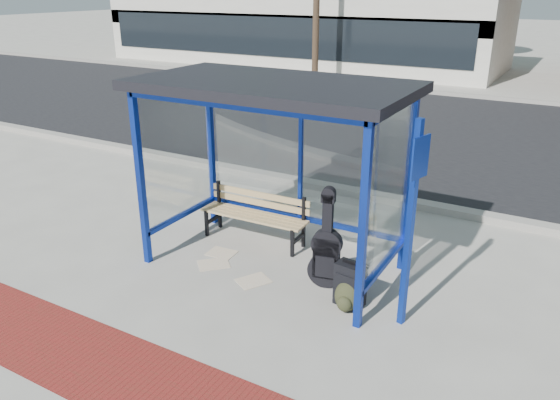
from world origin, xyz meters
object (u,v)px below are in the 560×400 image
Objects in this scene: suitcase at (350,284)px; bench at (256,213)px; backpack at (347,297)px; guitar_bag at (327,253)px.

bench is at bearing 161.14° from suitcase.
backpack is at bearing -71.70° from suitcase.
guitar_bag is 0.64m from backpack.
bench is 1.31× the size of guitar_bag.
backpack is (1.88, -1.06, -0.25)m from bench.
suitcase is 0.15m from backpack.
backpack is at bearing -52.32° from guitar_bag.
bench is 2.17m from backpack.
bench is at bearing 142.12° from guitar_bag.
guitar_bag is at bearing 156.89° from suitcase.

